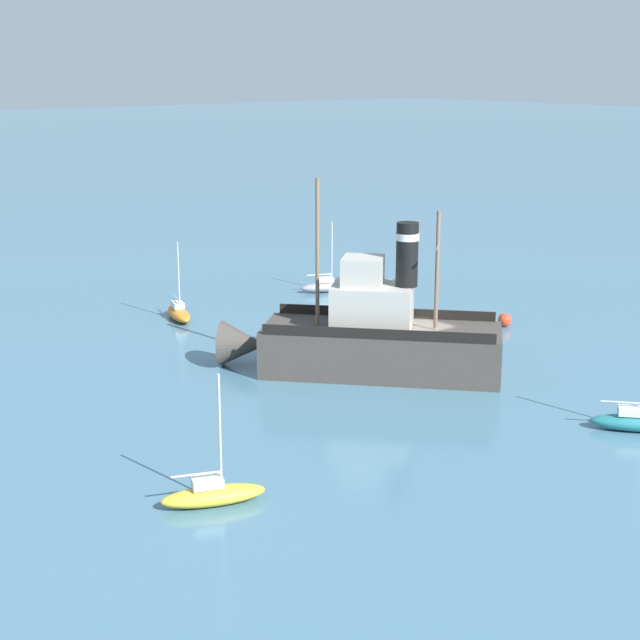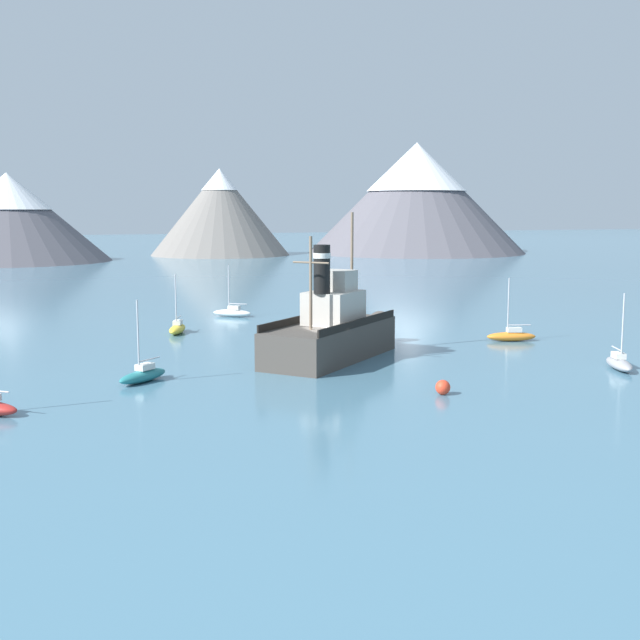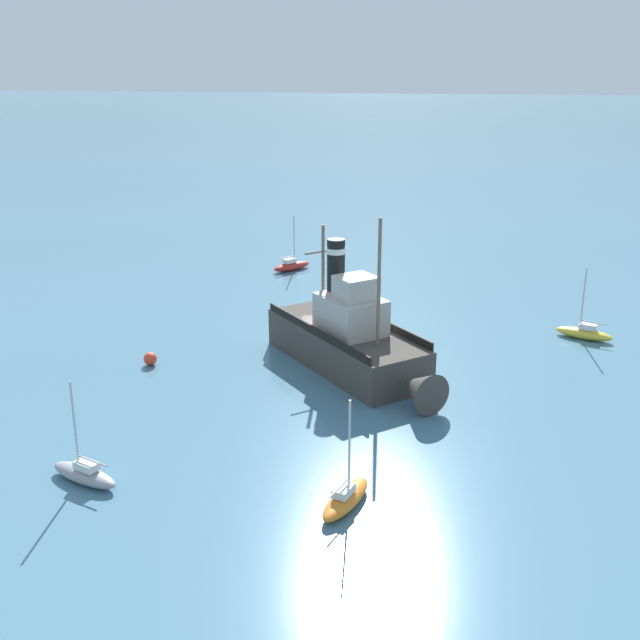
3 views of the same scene
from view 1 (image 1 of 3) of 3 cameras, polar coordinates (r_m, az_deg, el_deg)
name	(u,v)px [view 1 (image 1 of 3)]	position (r m, az deg, el deg)	size (l,w,h in m)	color
ground_plane	(420,371)	(50.86, 5.82, -2.94)	(600.00, 600.00, 0.00)	#477289
old_tugboat	(369,338)	(49.87, 2.90, -1.05)	(13.17, 11.88, 9.90)	#423D38
sailboat_orange	(179,313)	(61.20, -8.22, 0.43)	(3.95, 2.28, 4.90)	orange
sailboat_yellow	(213,494)	(35.79, -6.25, -10.02)	(2.50, 3.93, 4.90)	gold
sailboat_teal	(635,421)	(44.50, 17.85, -5.63)	(3.64, 3.26, 4.90)	#23757A
sailboat_grey	(327,286)	(67.97, 0.43, 2.01)	(2.51, 3.93, 4.90)	gray
mooring_buoy	(505,320)	(59.95, 10.70, 0.00)	(0.82, 0.82, 0.82)	red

